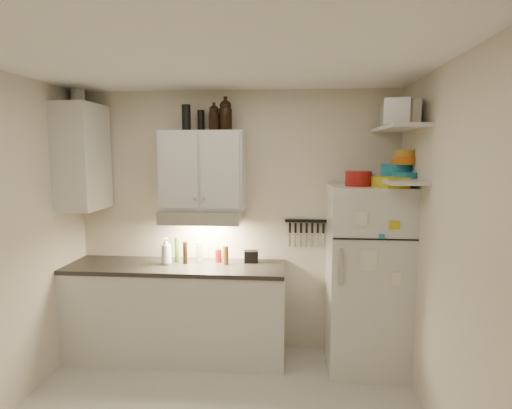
{
  "coord_description": "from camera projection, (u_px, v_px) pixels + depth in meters",
  "views": [
    {
      "loc": [
        0.56,
        -2.73,
        1.99
      ],
      "look_at": [
        0.25,
        0.9,
        1.55
      ],
      "focal_mm": 30.0,
      "sensor_mm": 36.0,
      "label": 1
    }
  ],
  "objects": [
    {
      "name": "ceiling",
      "position": [
        204.0,
        53.0,
        2.67
      ],
      "size": [
        3.2,
        3.0,
        0.02
      ],
      "primitive_type": "cube",
      "color": "white",
      "rests_on": "ground"
    },
    {
      "name": "back_wall",
      "position": [
        237.0,
        222.0,
        4.33
      ],
      "size": [
        3.2,
        0.02,
        2.6
      ],
      "primitive_type": "cube",
      "color": "beige",
      "rests_on": "ground"
    },
    {
      "name": "right_wall",
      "position": [
        458.0,
        263.0,
        2.69
      ],
      "size": [
        0.02,
        3.0,
        2.6
      ],
      "primitive_type": "cube",
      "color": "beige",
      "rests_on": "ground"
    },
    {
      "name": "base_cabinet",
      "position": [
        177.0,
        313.0,
        4.17
      ],
      "size": [
        2.1,
        0.6,
        0.88
      ],
      "primitive_type": "cube",
      "color": "silver",
      "rests_on": "floor"
    },
    {
      "name": "countertop",
      "position": [
        176.0,
        267.0,
        4.11
      ],
      "size": [
        2.1,
        0.62,
        0.04
      ],
      "primitive_type": "cube",
      "color": "#292723",
      "rests_on": "base_cabinet"
    },
    {
      "name": "upper_cabinet",
      "position": [
        203.0,
        170.0,
        4.12
      ],
      "size": [
        0.8,
        0.33,
        0.75
      ],
      "primitive_type": "cube",
      "color": "silver",
      "rests_on": "back_wall"
    },
    {
      "name": "side_cabinet",
      "position": [
        82.0,
        157.0,
        4.06
      ],
      "size": [
        0.33,
        0.55,
        1.0
      ],
      "primitive_type": "cube",
      "color": "silver",
      "rests_on": "left_wall"
    },
    {
      "name": "range_hood",
      "position": [
        202.0,
        216.0,
        4.1
      ],
      "size": [
        0.76,
        0.46,
        0.12
      ],
      "primitive_type": "cube",
      "color": "silver",
      "rests_on": "back_wall"
    },
    {
      "name": "fridge",
      "position": [
        367.0,
        278.0,
        3.93
      ],
      "size": [
        0.7,
        0.68,
        1.7
      ],
      "primitive_type": "cube",
      "color": "silver",
      "rests_on": "floor"
    },
    {
      "name": "shelf_hi",
      "position": [
        398.0,
        128.0,
        3.61
      ],
      "size": [
        0.3,
        0.95,
        0.03
      ],
      "primitive_type": "cube",
      "color": "silver",
      "rests_on": "right_wall"
    },
    {
      "name": "shelf_lo",
      "position": [
        396.0,
        180.0,
        3.67
      ],
      "size": [
        0.3,
        0.95,
        0.03
      ],
      "primitive_type": "cube",
      "color": "silver",
      "rests_on": "right_wall"
    },
    {
      "name": "knife_strip",
      "position": [
        306.0,
        221.0,
        4.24
      ],
      "size": [
        0.42,
        0.02,
        0.03
      ],
      "primitive_type": "cube",
      "color": "black",
      "rests_on": "back_wall"
    },
    {
      "name": "dutch_oven",
      "position": [
        358.0,
        178.0,
        3.77
      ],
      "size": [
        0.25,
        0.25,
        0.13
      ],
      "primitive_type": "cylinder",
      "rotation": [
        0.0,
        0.0,
        -0.12
      ],
      "color": "maroon",
      "rests_on": "fridge"
    },
    {
      "name": "book_stack",
      "position": [
        390.0,
        182.0,
        3.6
      ],
      "size": [
        0.29,
        0.32,
        0.09
      ],
      "primitive_type": "cube",
      "rotation": [
        0.0,
        0.0,
        0.35
      ],
      "color": "gold",
      "rests_on": "fridge"
    },
    {
      "name": "spice_jar",
      "position": [
        372.0,
        179.0,
        3.79
      ],
      "size": [
        0.08,
        0.08,
        0.11
      ],
      "primitive_type": "cylinder",
      "rotation": [
        0.0,
        0.0,
        0.19
      ],
      "color": "silver",
      "rests_on": "fridge"
    },
    {
      "name": "stock_pot",
      "position": [
        395.0,
        116.0,
        3.82
      ],
      "size": [
        0.3,
        0.3,
        0.2
      ],
      "primitive_type": "cylinder",
      "rotation": [
        0.0,
        0.0,
        0.05
      ],
      "color": "silver",
      "rests_on": "shelf_hi"
    },
    {
      "name": "tin_a",
      "position": [
        407.0,
        112.0,
        3.45
      ],
      "size": [
        0.22,
        0.2,
        0.2
      ],
      "primitive_type": "cube",
      "rotation": [
        0.0,
        0.0,
        -0.11
      ],
      "color": "#AAAAAD",
      "rests_on": "shelf_hi"
    },
    {
      "name": "tin_b",
      "position": [
        398.0,
        111.0,
        3.32
      ],
      "size": [
        0.25,
        0.25,
        0.19
      ],
      "primitive_type": "cube",
      "rotation": [
        0.0,
        0.0,
        -0.35
      ],
      "color": "#AAAAAD",
      "rests_on": "shelf_hi"
    },
    {
      "name": "bowl_teal",
      "position": [
        397.0,
        171.0,
        3.83
      ],
      "size": [
        0.29,
        0.29,
        0.11
      ],
      "primitive_type": "cylinder",
      "color": "teal",
      "rests_on": "shelf_lo"
    },
    {
      "name": "bowl_orange",
      "position": [
        405.0,
        161.0,
        3.73
      ],
      "size": [
        0.23,
        0.23,
        0.07
      ],
      "primitive_type": "cylinder",
      "color": "#BD5E11",
      "rests_on": "bowl_teal"
    },
    {
      "name": "bowl_yellow",
      "position": [
        406.0,
        153.0,
        3.72
      ],
      "size": [
        0.18,
        0.18,
        0.06
      ],
      "primitive_type": "cylinder",
      "color": "#BD8021",
      "rests_on": "bowl_orange"
    },
    {
      "name": "plates",
      "position": [
        405.0,
        175.0,
        3.65
      ],
      "size": [
        0.22,
        0.22,
        0.05
      ],
      "primitive_type": "cylinder",
      "rotation": [
        0.0,
        0.0,
        0.02
      ],
      "color": "teal",
      "rests_on": "shelf_lo"
    },
    {
      "name": "growler_a",
      "position": [
        214.0,
        118.0,
        4.03
      ],
      "size": [
        0.12,
        0.12,
        0.24
      ],
      "primitive_type": null,
      "rotation": [
        0.0,
        0.0,
        -0.23
      ],
      "color": "black",
      "rests_on": "upper_cabinet"
    },
    {
      "name": "growler_b",
      "position": [
        226.0,
        115.0,
        4.04
      ],
      "size": [
        0.16,
        0.16,
        0.29
      ],
      "primitive_type": null,
      "rotation": [
        0.0,
        0.0,
        -0.31
      ],
      "color": "black",
      "rests_on": "upper_cabinet"
    },
    {
      "name": "thermos_a",
      "position": [
        201.0,
        121.0,
        4.13
      ],
      "size": [
        0.09,
        0.09,
        0.2
      ],
      "primitive_type": "cylinder",
      "rotation": [
        0.0,
        0.0,
        -0.34
      ],
      "color": "black",
      "rests_on": "upper_cabinet"
    },
    {
      "name": "thermos_b",
      "position": [
        186.0,
        118.0,
        4.05
      ],
      "size": [
        0.11,
        0.11,
        0.24
      ],
      "primitive_type": "cylinder",
      "rotation": [
        0.0,
        0.0,
        0.37
      ],
      "color": "black",
      "rests_on": "upper_cabinet"
    },
    {
      "name": "side_jar",
      "position": [
        78.0,
        95.0,
        4.09
      ],
      "size": [
        0.15,
        0.15,
        0.18
      ],
      "primitive_type": "cylinder",
      "rotation": [
        0.0,
        0.0,
        -0.13
      ],
      "color": "silver",
      "rests_on": "side_cabinet"
    },
    {
      "name": "soap_bottle",
      "position": [
        166.0,
        249.0,
        4.11
      ],
      "size": [
        0.15,
        0.15,
        0.3
      ],
      "primitive_type": "imported",
      "rotation": [
        0.0,
        0.0,
        -0.35
      ],
      "color": "silver",
      "rests_on": "countertop"
    },
    {
      "name": "pepper_mill",
      "position": [
        226.0,
        255.0,
        4.12
      ],
      "size": [
        0.07,
        0.07,
        0.18
      ],
      "primitive_type": "cylinder",
      "rotation": [
        0.0,
        0.0,
        -0.38
      ],
      "color": "brown",
      "rests_on": "countertop"
    },
    {
      "name": "oil_bottle",
      "position": [
        177.0,
        250.0,
        4.21
      ],
      "size": [
        0.06,
        0.06,
        0.24
      ],
      "primitive_type": "cylinder",
      "rotation": [
        0.0,
        0.0,
        -0.41
      ],
      "color": "#4E701C",
      "rests_on": "countertop"
    },
    {
      "name": "vinegar_bottle",
      "position": [
        185.0,
        253.0,
        4.15
      ],
      "size": [
        0.06,
        0.06,
        0.22
      ],
      "primitive_type": "cylinder",
      "rotation": [
        0.0,
        0.0,
        -0.41
      ],
      "color": "black",
      "rests_on": "countertop"
    },
    {
      "name": "clear_bottle",
      "position": [
        200.0,
        252.0,
        4.2
      ],
      "size": [
        0.08,
        0.08,
        0.2
      ],
      "primitive_type": "cylinder",
      "rotation": [
        0.0,
        0.0,
        -0.17
      ],
      "color": "silver",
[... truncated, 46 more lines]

